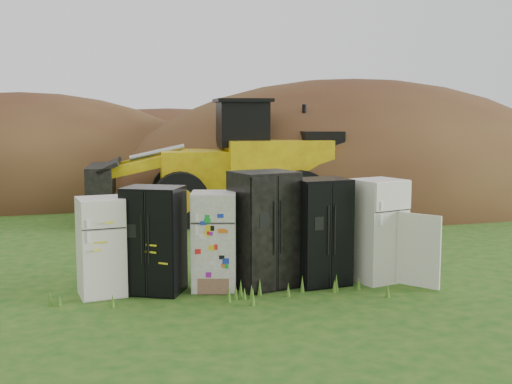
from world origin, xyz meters
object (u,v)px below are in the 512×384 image
Objects in this scene: fridge_black_side at (154,240)px; fridge_open_door at (377,230)px; fridge_black_right at (320,232)px; fridge_leftmost at (101,247)px; fridge_sticker at (214,241)px; wheel_loader at (212,160)px; fridge_dark_mid at (264,229)px.

fridge_black_side is 0.98× the size of fridge_open_door.
fridge_black_side is at bearing 168.91° from fridge_black_right.
fridge_sticker reaches higher than fridge_leftmost.
fridge_open_door is 0.26× the size of wheel_loader.
fridge_leftmost is 0.87× the size of fridge_black_right.
fridge_black_right is at bearing -80.71° from wheel_loader.
fridge_black_right reaches higher than fridge_open_door.
fridge_black_side is 1.07× the size of fridge_sticker.
wheel_loader reaches higher than fridge_open_door.
fridge_leftmost is at bearing 160.42° from fridge_open_door.
fridge_black_side is 3.90m from fridge_open_door.
wheel_loader reaches higher than fridge_leftmost.
fridge_sticker is 0.24× the size of wheel_loader.
fridge_dark_mid is at bearing 22.69° from fridge_black_side.
fridge_sticker is 2.90m from fridge_open_door.
fridge_open_door is (2.90, 0.02, 0.08)m from fridge_sticker.
fridge_leftmost is at bearing -109.66° from wheel_loader.
fridge_open_door reaches higher than fridge_black_side.
fridge_black_side is 1.00m from fridge_sticker.
fridge_dark_mid is at bearing -10.81° from fridge_leftmost.
fridge_black_side is at bearing -103.47° from wheel_loader.
fridge_dark_mid is at bearing -88.68° from wheel_loader.
fridge_sticker is (0.99, -0.01, -0.05)m from fridge_black_side.
fridge_open_door is 7.34m from wheel_loader.
wheel_loader is (1.86, 7.02, 0.80)m from fridge_black_side.
fridge_dark_mid reaches higher than fridge_black_right.
fridge_open_door is (2.04, -0.00, -0.09)m from fridge_dark_mid.
fridge_black_right is (2.84, -0.01, 0.04)m from fridge_black_side.
fridge_leftmost is 3.69m from fridge_black_right.
fridge_leftmost is at bearing -155.88° from fridge_black_side.
fridge_black_right is 1.06m from fridge_open_door.
fridge_open_door is (3.90, 0.01, 0.02)m from fridge_black_side.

